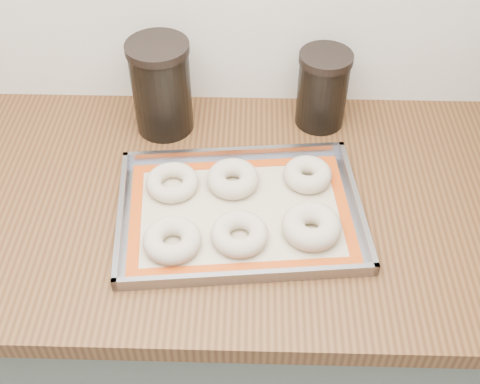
{
  "coord_description": "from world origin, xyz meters",
  "views": [
    {
      "loc": [
        -0.22,
        0.85,
        1.75
      ],
      "look_at": [
        -0.24,
        1.63,
        0.96
      ],
      "focal_mm": 45.0,
      "sensor_mm": 36.0,
      "label": 1
    }
  ],
  "objects_px": {
    "canister_left": "(161,87)",
    "bagel_front_mid": "(240,234)",
    "baking_tray": "(240,211)",
    "bagel_back_left": "(172,182)",
    "bagel_back_mid": "(233,179)",
    "bagel_front_left": "(172,240)",
    "bagel_front_right": "(312,226)",
    "canister_mid": "(322,89)",
    "bagel_back_right": "(308,175)"
  },
  "relations": [
    {
      "from": "bagel_front_right",
      "to": "canister_mid",
      "type": "distance_m",
      "value": 0.35
    },
    {
      "from": "bagel_front_right",
      "to": "bagel_front_left",
      "type": "bearing_deg",
      "value": -171.51
    },
    {
      "from": "baking_tray",
      "to": "bagel_front_mid",
      "type": "height_order",
      "value": "bagel_front_mid"
    },
    {
      "from": "baking_tray",
      "to": "bagel_back_left",
      "type": "distance_m",
      "value": 0.15
    },
    {
      "from": "bagel_front_left",
      "to": "bagel_back_mid",
      "type": "bearing_deg",
      "value": 57.26
    },
    {
      "from": "baking_tray",
      "to": "canister_mid",
      "type": "bearing_deg",
      "value": 59.56
    },
    {
      "from": "canister_left",
      "to": "bagel_front_mid",
      "type": "bearing_deg",
      "value": -62.32
    },
    {
      "from": "bagel_back_left",
      "to": "bagel_back_mid",
      "type": "height_order",
      "value": "bagel_back_mid"
    },
    {
      "from": "baking_tray",
      "to": "bagel_back_mid",
      "type": "bearing_deg",
      "value": 102.55
    },
    {
      "from": "baking_tray",
      "to": "bagel_front_mid",
      "type": "relative_size",
      "value": 4.67
    },
    {
      "from": "baking_tray",
      "to": "bagel_back_left",
      "type": "xyz_separation_m",
      "value": [
        -0.14,
        0.06,
        0.01
      ]
    },
    {
      "from": "bagel_front_mid",
      "to": "bagel_back_mid",
      "type": "xyz_separation_m",
      "value": [
        -0.02,
        0.14,
        0.0
      ]
    },
    {
      "from": "baking_tray",
      "to": "bagel_front_mid",
      "type": "xyz_separation_m",
      "value": [
        0.0,
        -0.07,
        0.02
      ]
    },
    {
      "from": "bagel_front_right",
      "to": "bagel_back_left",
      "type": "bearing_deg",
      "value": 157.27
    },
    {
      "from": "bagel_front_right",
      "to": "bagel_back_right",
      "type": "relative_size",
      "value": 1.14
    },
    {
      "from": "canister_left",
      "to": "baking_tray",
      "type": "bearing_deg",
      "value": -56.58
    },
    {
      "from": "bagel_front_mid",
      "to": "bagel_front_right",
      "type": "distance_m",
      "value": 0.13
    },
    {
      "from": "canister_left",
      "to": "canister_mid",
      "type": "xyz_separation_m",
      "value": [
        0.34,
        0.03,
        -0.02
      ]
    },
    {
      "from": "bagel_front_mid",
      "to": "bagel_back_mid",
      "type": "relative_size",
      "value": 1.02
    },
    {
      "from": "bagel_front_right",
      "to": "bagel_back_right",
      "type": "distance_m",
      "value": 0.14
    },
    {
      "from": "bagel_front_left",
      "to": "bagel_front_mid",
      "type": "distance_m",
      "value": 0.12
    },
    {
      "from": "bagel_front_mid",
      "to": "bagel_back_right",
      "type": "relative_size",
      "value": 1.09
    },
    {
      "from": "bagel_front_right",
      "to": "bagel_back_right",
      "type": "bearing_deg",
      "value": 89.95
    },
    {
      "from": "bagel_front_right",
      "to": "canister_mid",
      "type": "relative_size",
      "value": 0.63
    },
    {
      "from": "baking_tray",
      "to": "bagel_back_mid",
      "type": "distance_m",
      "value": 0.08
    },
    {
      "from": "bagel_front_left",
      "to": "bagel_front_right",
      "type": "xyz_separation_m",
      "value": [
        0.25,
        0.04,
        0.0
      ]
    },
    {
      "from": "canister_left",
      "to": "bagel_back_left",
      "type": "bearing_deg",
      "value": -79.42
    },
    {
      "from": "bagel_front_right",
      "to": "bagel_back_left",
      "type": "distance_m",
      "value": 0.29
    },
    {
      "from": "bagel_back_left",
      "to": "bagel_back_mid",
      "type": "relative_size",
      "value": 1.01
    },
    {
      "from": "bagel_back_left",
      "to": "bagel_back_right",
      "type": "bearing_deg",
      "value": 5.83
    },
    {
      "from": "bagel_back_left",
      "to": "canister_left",
      "type": "relative_size",
      "value": 0.5
    },
    {
      "from": "bagel_front_mid",
      "to": "canister_mid",
      "type": "distance_m",
      "value": 0.4
    },
    {
      "from": "bagel_front_right",
      "to": "bagel_back_right",
      "type": "height_order",
      "value": "bagel_front_right"
    },
    {
      "from": "baking_tray",
      "to": "bagel_back_right",
      "type": "relative_size",
      "value": 5.08
    },
    {
      "from": "bagel_front_mid",
      "to": "canister_left",
      "type": "bearing_deg",
      "value": 117.68
    },
    {
      "from": "baking_tray",
      "to": "bagel_back_mid",
      "type": "height_order",
      "value": "bagel_back_mid"
    },
    {
      "from": "baking_tray",
      "to": "canister_left",
      "type": "xyz_separation_m",
      "value": [
        -0.17,
        0.26,
        0.1
      ]
    },
    {
      "from": "bagel_front_mid",
      "to": "bagel_back_left",
      "type": "height_order",
      "value": "bagel_front_mid"
    },
    {
      "from": "bagel_front_mid",
      "to": "baking_tray",
      "type": "bearing_deg",
      "value": 90.87
    },
    {
      "from": "bagel_front_mid",
      "to": "canister_left",
      "type": "relative_size",
      "value": 0.5
    },
    {
      "from": "baking_tray",
      "to": "bagel_back_mid",
      "type": "xyz_separation_m",
      "value": [
        -0.02,
        0.07,
        0.02
      ]
    },
    {
      "from": "canister_left",
      "to": "canister_mid",
      "type": "bearing_deg",
      "value": 4.44
    },
    {
      "from": "bagel_front_left",
      "to": "bagel_back_left",
      "type": "bearing_deg",
      "value": 96.13
    },
    {
      "from": "bagel_front_mid",
      "to": "canister_left",
      "type": "xyz_separation_m",
      "value": [
        -0.17,
        0.33,
        0.08
      ]
    },
    {
      "from": "baking_tray",
      "to": "bagel_back_right",
      "type": "height_order",
      "value": "bagel_back_right"
    },
    {
      "from": "bagel_front_left",
      "to": "bagel_back_mid",
      "type": "distance_m",
      "value": 0.19
    },
    {
      "from": "bagel_front_mid",
      "to": "canister_mid",
      "type": "height_order",
      "value": "canister_mid"
    },
    {
      "from": "baking_tray",
      "to": "bagel_front_mid",
      "type": "bearing_deg",
      "value": -89.13
    },
    {
      "from": "bagel_front_mid",
      "to": "canister_left",
      "type": "height_order",
      "value": "canister_left"
    },
    {
      "from": "canister_left",
      "to": "bagel_front_left",
      "type": "bearing_deg",
      "value": -81.31
    }
  ]
}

